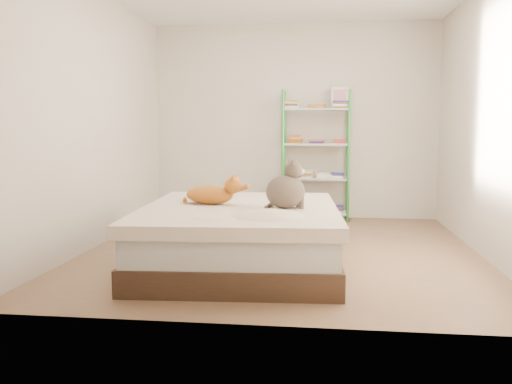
% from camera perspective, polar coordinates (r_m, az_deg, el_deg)
% --- Properties ---
extents(room, '(3.81, 4.21, 2.61)m').
position_cam_1_polar(room, '(5.29, 2.79, 7.76)').
color(room, olive).
rests_on(room, ground).
extents(bed, '(1.78, 2.17, 0.53)m').
position_cam_1_polar(bed, '(4.75, -1.65, -4.65)').
color(bed, '#422D1D').
rests_on(bed, ground).
extents(orange_cat, '(0.57, 0.38, 0.21)m').
position_cam_1_polar(orange_cat, '(4.84, -4.90, -0.04)').
color(orange_cat, orange).
rests_on(orange_cat, bed).
extents(grey_cat, '(0.43, 0.39, 0.41)m').
position_cam_1_polar(grey_cat, '(4.55, 3.12, 0.80)').
color(grey_cat, brown).
rests_on(grey_cat, bed).
extents(shelf_unit, '(0.88, 0.36, 1.74)m').
position_cam_1_polar(shelf_unit, '(7.16, 6.35, 3.77)').
color(shelf_unit, green).
rests_on(shelf_unit, ground).
extents(cardboard_box, '(0.70, 0.74, 0.45)m').
position_cam_1_polar(cardboard_box, '(6.39, 4.09, -2.39)').
color(cardboard_box, '#996A4C').
rests_on(cardboard_box, ground).
extents(white_bin, '(0.38, 0.36, 0.36)m').
position_cam_1_polar(white_bin, '(7.09, -6.08, -1.64)').
color(white_bin, white).
rests_on(white_bin, ground).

